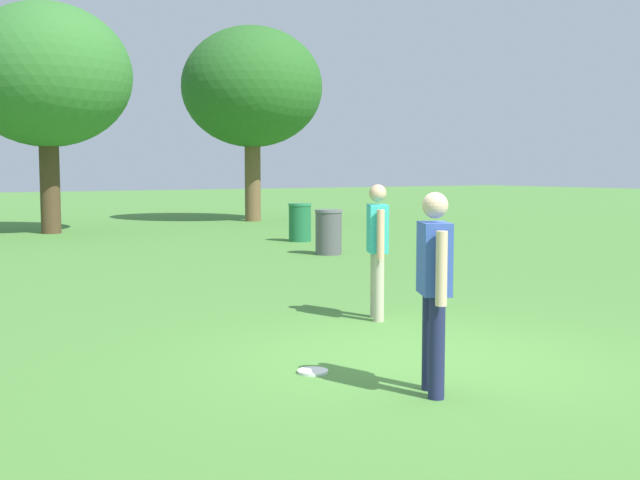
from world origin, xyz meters
TOP-DOWN VIEW (x-y plane):
  - ground_plane at (0.00, 0.00)m, footprint 120.00×120.00m
  - person_thrower at (0.91, 1.92)m, footprint 0.37×0.55m
  - person_catcher at (-0.62, -0.92)m, footprint 0.37×0.55m
  - frisbee at (-1.09, 0.17)m, footprint 0.28×0.28m
  - trash_can_beside_table at (4.43, 8.39)m, footprint 0.59×0.59m
  - trash_can_further_along at (5.50, 11.38)m, footprint 0.59×0.59m
  - tree_broad_center at (0.82, 17.30)m, footprint 4.71×4.71m
  - tree_far_right at (8.16, 19.01)m, footprint 4.88×4.88m

SIDE VIEW (x-z plane):
  - ground_plane at x=0.00m, z-range 0.00..0.00m
  - frisbee at x=-1.09m, z-range 0.00..0.03m
  - trash_can_beside_table at x=4.43m, z-range 0.00..0.96m
  - trash_can_further_along at x=5.50m, z-range 0.00..0.96m
  - person_thrower at x=0.91m, z-range 0.12..1.76m
  - person_catcher at x=-0.62m, z-range 0.12..1.76m
  - tree_broad_center at x=0.82m, z-range 1.19..7.63m
  - tree_far_right at x=8.16m, z-range 1.26..8.00m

